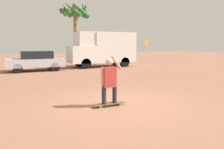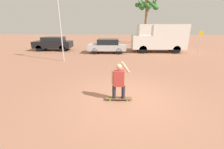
{
  "view_description": "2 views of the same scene",
  "coord_description": "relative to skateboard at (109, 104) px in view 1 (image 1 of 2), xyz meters",
  "views": [
    {
      "loc": [
        -3.09,
        -6.08,
        1.91
      ],
      "look_at": [
        -0.17,
        0.11,
        0.95
      ],
      "focal_mm": 35.0,
      "sensor_mm": 36.0,
      "label": 1
    },
    {
      "loc": [
        -0.48,
        -5.45,
        2.85
      ],
      "look_at": [
        -0.65,
        0.62,
        0.82
      ],
      "focal_mm": 24.0,
      "sensor_mm": 36.0,
      "label": 2
    }
  ],
  "objects": [
    {
      "name": "palm_tree_near_van",
      "position": [
        4.52,
        19.14,
        5.31
      ],
      "size": [
        3.69,
        3.64,
        6.67
      ],
      "color": "#8E704C",
      "rests_on": "ground_plane"
    },
    {
      "name": "camper_van",
      "position": [
        4.49,
        11.08,
        1.49
      ],
      "size": [
        5.51,
        2.11,
        2.87
      ],
      "color": "black",
      "rests_on": "ground_plane"
    },
    {
      "name": "person_skateboarder",
      "position": [
        -0.0,
        0.0,
        0.79
      ],
      "size": [
        0.68,
        0.22,
        1.49
      ],
      "color": "#28282D",
      "rests_on": "skateboard"
    },
    {
      "name": "street_sign",
      "position": [
        8.3,
        10.23,
        1.39
      ],
      "size": [
        0.44,
        0.06,
        2.27
      ],
      "color": "#B7B7BC",
      "rests_on": "ground_plane"
    },
    {
      "name": "ground_plane",
      "position": [
        0.37,
        0.13,
        -0.07
      ],
      "size": [
        80.0,
        80.0,
        0.0
      ],
      "primitive_type": "plane",
      "color": "#A36B51"
    },
    {
      "name": "parked_car_silver",
      "position": [
        -1.01,
        10.39,
        0.67
      ],
      "size": [
        3.87,
        1.88,
        1.42
      ],
      "color": "black",
      "rests_on": "ground_plane"
    },
    {
      "name": "skateboard",
      "position": [
        0.0,
        0.0,
        0.0
      ],
      "size": [
        1.03,
        0.23,
        0.09
      ],
      "color": "brown",
      "rests_on": "ground_plane"
    }
  ]
}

